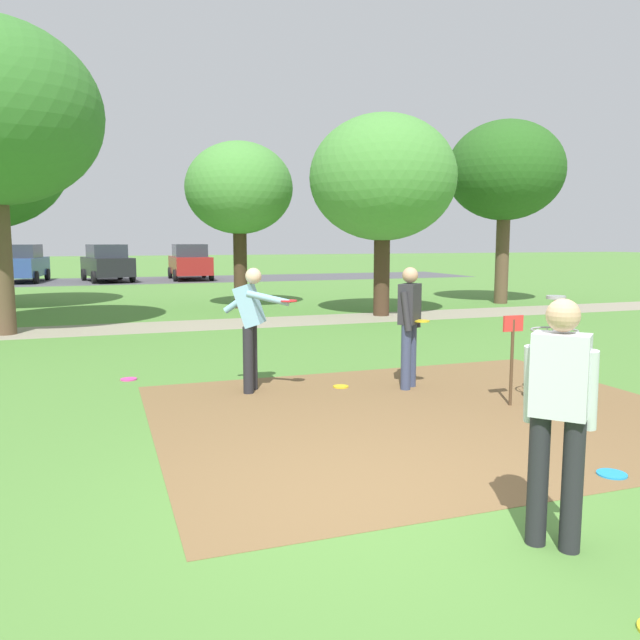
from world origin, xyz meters
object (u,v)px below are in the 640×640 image
(disc_golf_basket, at_px, (549,346))
(player_throwing, at_px, (559,409))
(frisbee_by_tee, at_px, (612,474))
(parked_car_center_right, at_px, (190,262))
(tree_far_left, at_px, (505,172))
(frisbee_far_right, at_px, (341,387))
(parked_car_center_left, at_px, (107,263))
(player_foreground_watching, at_px, (251,321))
(parked_car_leftmost, at_px, (22,263))
(tree_mid_center, at_px, (239,189))
(player_waiting_left, at_px, (410,320))
(frisbee_mid_grass, at_px, (129,379))
(tree_mid_left, at_px, (383,179))

(disc_golf_basket, height_order, player_throwing, player_throwing)
(frisbee_by_tee, distance_m, parked_car_center_right, 29.11)
(disc_golf_basket, distance_m, tree_far_left, 13.59)
(frisbee_far_right, relative_size, parked_car_center_left, 0.05)
(frisbee_far_right, bearing_deg, parked_car_center_left, 96.36)
(player_throwing, distance_m, tree_far_left, 17.43)
(player_foreground_watching, distance_m, parked_car_center_right, 25.11)
(parked_car_leftmost, bearing_deg, parked_car_center_right, -4.49)
(frisbee_far_right, bearing_deg, tree_mid_center, 85.27)
(tree_far_left, bearing_deg, player_waiting_left, -130.82)
(frisbee_by_tee, distance_m, tree_mid_center, 15.15)
(player_foreground_watching, distance_m, frisbee_far_right, 1.60)
(parked_car_center_right, bearing_deg, frisbee_by_tee, -90.49)
(player_foreground_watching, height_order, tree_far_left, tree_far_left)
(player_foreground_watching, distance_m, tree_mid_center, 11.12)
(parked_car_leftmost, bearing_deg, player_foreground_watching, -77.92)
(disc_golf_basket, height_order, frisbee_mid_grass, disc_golf_basket)
(player_waiting_left, distance_m, parked_car_leftmost, 27.23)
(parked_car_center_left, bearing_deg, frisbee_far_right, -83.64)
(frisbee_by_tee, xyz_separation_m, tree_mid_center, (-0.17, 14.72, 3.57))
(player_throwing, relative_size, tree_mid_left, 0.32)
(frisbee_by_tee, relative_size, frisbee_far_right, 1.17)
(player_throwing, xyz_separation_m, frisbee_mid_grass, (-2.50, 6.36, -0.96))
(frisbee_by_tee, xyz_separation_m, parked_car_leftmost, (-7.80, 29.73, 0.91))
(frisbee_far_right, relative_size, tree_far_left, 0.04)
(frisbee_mid_grass, xyz_separation_m, tree_mid_center, (3.72, 9.27, 3.57))
(player_waiting_left, distance_m, parked_car_center_left, 25.58)
(player_foreground_watching, distance_m, parked_car_center_left, 24.83)
(parked_car_center_left, xyz_separation_m, parked_car_center_right, (4.10, 0.19, 0.00))
(frisbee_far_right, xyz_separation_m, tree_mid_center, (0.89, 10.77, 3.57))
(frisbee_far_right, height_order, parked_car_center_left, parked_car_center_left)
(disc_golf_basket, height_order, frisbee_far_right, disc_golf_basket)
(player_foreground_watching, relative_size, frisbee_far_right, 7.73)
(disc_golf_basket, distance_m, parked_car_center_left, 27.13)
(player_foreground_watching, distance_m, frisbee_mid_grass, 2.28)
(parked_car_center_left, bearing_deg, disc_golf_basket, -79.50)
(player_throwing, bearing_deg, parked_car_center_left, 94.70)
(parked_car_center_left, bearing_deg, player_foreground_watching, -86.47)
(player_foreground_watching, distance_m, tree_far_left, 14.31)
(frisbee_by_tee, height_order, frisbee_far_right, same)
(disc_golf_basket, xyz_separation_m, player_throwing, (-2.49, -3.14, 0.21))
(frisbee_mid_grass, bearing_deg, parked_car_leftmost, 99.13)
(frisbee_far_right, distance_m, parked_car_center_left, 25.13)
(player_foreground_watching, relative_size, player_throwing, 1.00)
(player_waiting_left, distance_m, frisbee_by_tee, 3.72)
(player_throwing, relative_size, frisbee_far_right, 7.73)
(frisbee_mid_grass, relative_size, tree_far_left, 0.04)
(frisbee_by_tee, distance_m, parked_car_leftmost, 30.75)
(disc_golf_basket, height_order, parked_car_leftmost, parked_car_leftmost)
(player_throwing, bearing_deg, tree_mid_center, 85.53)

